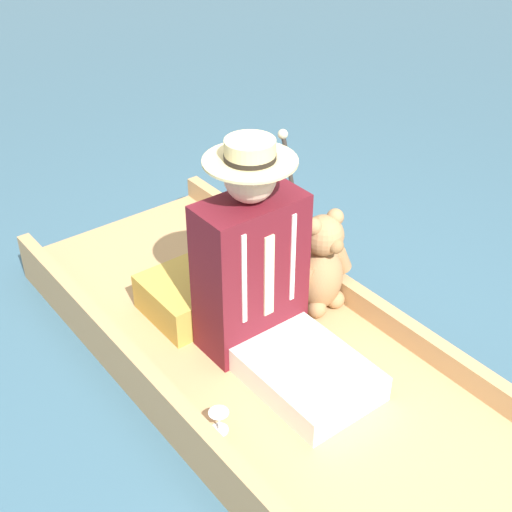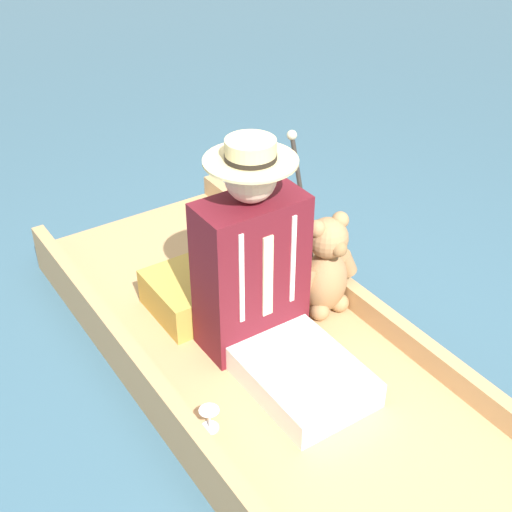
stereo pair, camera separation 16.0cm
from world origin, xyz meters
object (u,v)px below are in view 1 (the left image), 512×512
(seated_person, at_px, (263,283))
(walking_cane, at_px, (294,197))
(wine_glass, at_px, (219,418))
(teddy_bear, at_px, (322,265))

(seated_person, distance_m, walking_cane, 0.53)
(seated_person, relative_size, wine_glass, 9.86)
(walking_cane, bearing_deg, seated_person, 37.01)
(seated_person, relative_size, walking_cane, 1.26)
(wine_glass, relative_size, walking_cane, 0.13)
(teddy_bear, bearing_deg, seated_person, 9.12)
(seated_person, relative_size, teddy_bear, 1.88)
(seated_person, xyz_separation_m, teddy_bear, (-0.36, -0.06, -0.10))
(seated_person, height_order, walking_cane, seated_person)
(seated_person, bearing_deg, teddy_bear, -169.75)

